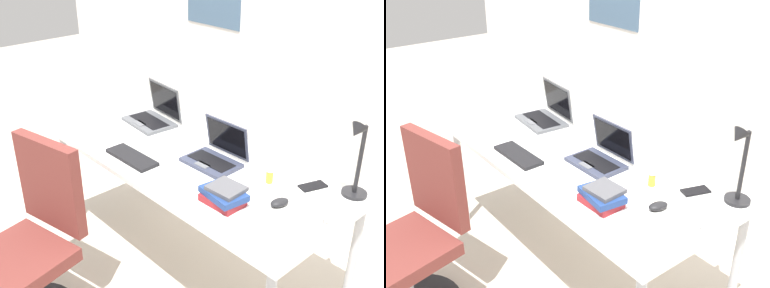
% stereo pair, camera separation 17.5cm
% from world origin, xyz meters
% --- Properties ---
extents(ground_plane, '(12.00, 12.00, 0.00)m').
position_xyz_m(ground_plane, '(0.00, 0.00, 0.00)').
color(ground_plane, '#B7AD9E').
extents(wall_back, '(6.00, 0.13, 2.60)m').
position_xyz_m(wall_back, '(-0.00, 1.10, 1.30)').
color(wall_back, silver).
rests_on(wall_back, ground_plane).
extents(desk, '(1.80, 0.80, 0.74)m').
position_xyz_m(desk, '(0.00, 0.00, 0.68)').
color(desk, white).
rests_on(desk, ground_plane).
extents(desk_lamp, '(0.12, 0.18, 0.40)m').
position_xyz_m(desk_lamp, '(0.80, 0.28, 0.94)').
color(desk_lamp, black).
rests_on(desk_lamp, desk).
extents(laptop_back_left, '(0.35, 0.28, 0.24)m').
position_xyz_m(laptop_back_left, '(-0.52, 0.15, 0.79)').
color(laptop_back_left, '#515459').
rests_on(laptop_back_left, desk).
extents(laptop_front_left, '(0.30, 0.24, 0.22)m').
position_xyz_m(laptop_front_left, '(0.13, 0.06, 0.78)').
color(laptop_front_left, '#33384C').
rests_on(laptop_front_left, desk).
extents(external_keyboard, '(0.33, 0.12, 0.02)m').
position_xyz_m(external_keyboard, '(-0.21, -0.26, 0.75)').
color(external_keyboard, black).
rests_on(external_keyboard, desk).
extents(computer_mouse, '(0.08, 0.11, 0.03)m').
position_xyz_m(computer_mouse, '(0.62, -0.03, 0.76)').
color(computer_mouse, black).
rests_on(computer_mouse, desk).
extents(cell_phone, '(0.11, 0.15, 0.01)m').
position_xyz_m(cell_phone, '(0.63, 0.22, 0.74)').
color(cell_phone, black).
rests_on(cell_phone, desk).
extents(pill_bottle, '(0.04, 0.04, 0.08)m').
position_xyz_m(pill_bottle, '(0.46, 0.10, 0.78)').
color(pill_bottle, gold).
rests_on(pill_bottle, desk).
extents(book_stack, '(0.22, 0.17, 0.09)m').
position_xyz_m(book_stack, '(0.43, -0.20, 0.78)').
color(book_stack, maroon).
rests_on(book_stack, desk).
extents(coffee_mug, '(0.11, 0.08, 0.09)m').
position_xyz_m(coffee_mug, '(0.79, 0.00, 0.78)').
color(coffee_mug, white).
rests_on(coffee_mug, desk).
extents(office_chair, '(0.52, 0.58, 0.97)m').
position_xyz_m(office_chair, '(-0.25, -0.87, 0.40)').
color(office_chair, black).
rests_on(office_chair, ground_plane).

